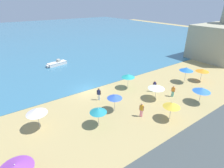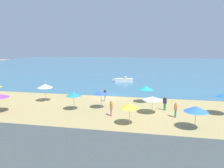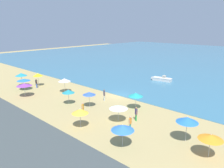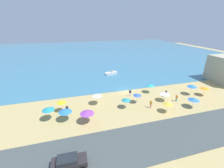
{
  "view_description": "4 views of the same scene",
  "coord_description": "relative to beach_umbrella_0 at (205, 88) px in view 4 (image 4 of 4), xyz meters",
  "views": [
    {
      "loc": [
        -10.52,
        -21.62,
        12.5
      ],
      "look_at": [
        3.35,
        -1.78,
        0.87
      ],
      "focal_mm": 28.0,
      "sensor_mm": 36.0,
      "label": 1
    },
    {
      "loc": [
        6.82,
        -32.67,
        7.83
      ],
      "look_at": [
        -0.27,
        2.63,
        1.48
      ],
      "focal_mm": 35.0,
      "sensor_mm": 36.0,
      "label": 2
    },
    {
      "loc": [
        22.81,
        -26.44,
        11.34
      ],
      "look_at": [
        -1.98,
        0.42,
        1.61
      ],
      "focal_mm": 35.0,
      "sensor_mm": 36.0,
      "label": 3
    },
    {
      "loc": [
        -13.12,
        -33.45,
        16.67
      ],
      "look_at": [
        -2.99,
        2.02,
        1.38
      ],
      "focal_mm": 24.0,
      "sensor_mm": 36.0,
      "label": 4
    }
  ],
  "objects": [
    {
      "name": "beach_umbrella_11",
      "position": [
        -35.28,
        -0.26,
        0.37
      ],
      "size": [
        2.17,
        2.17,
        2.67
      ],
      "color": "#B2B2B7",
      "rests_on": "ground_plane"
    },
    {
      "name": "bather_2",
      "position": [
        -17.52,
        4.47,
        -0.93
      ],
      "size": [
        0.47,
        0.4,
        1.83
      ],
      "color": "silver",
      "rests_on": "ground_plane"
    },
    {
      "name": "beach_umbrella_0",
      "position": [
        0.0,
        0.0,
        0.0
      ],
      "size": [
        2.15,
        2.15,
        2.25
      ],
      "color": "#B2B2B7",
      "rests_on": "ground_plane"
    },
    {
      "name": "beach_umbrella_7",
      "position": [
        -10.91,
        0.24,
        -0.13
      ],
      "size": [
        2.26,
        2.26,
        2.09
      ],
      "color": "#B2B2B7",
      "rests_on": "ground_plane"
    },
    {
      "name": "bather_1",
      "position": [
        -8.35,
        -0.69,
        -1.0
      ],
      "size": [
        0.33,
        0.54,
        1.71
      ],
      "color": "teal",
      "rests_on": "ground_plane"
    },
    {
      "name": "beach_umbrella_5",
      "position": [
        -20.37,
        -0.19,
        0.04
      ],
      "size": [
        1.86,
        1.86,
        2.31
      ],
      "color": "#B2B2B7",
      "rests_on": "ground_plane"
    },
    {
      "name": "beach_umbrella_8",
      "position": [
        -2.73,
        1.26,
        0.4
      ],
      "size": [
        2.19,
        2.19,
        2.71
      ],
      "color": "#B2B2B7",
      "rests_on": "ground_plane"
    },
    {
      "name": "skiff_nearshore",
      "position": [
        -17.42,
        21.81,
        -1.53
      ],
      "size": [
        4.49,
        2.1,
        1.2
      ],
      "color": "silver",
      "rests_on": "sea"
    },
    {
      "name": "ground_plane",
      "position": [
        -17.49,
        7.95,
        -1.96
      ],
      "size": [
        160.0,
        160.0,
        0.0
      ],
      "primitive_type": "plane",
      "color": "tan"
    },
    {
      "name": "beach_umbrella_2",
      "position": [
        -33.11,
        2.0,
        0.29
      ],
      "size": [
        1.78,
        1.78,
        2.6
      ],
      "color": "#B2B2B7",
      "rests_on": "ground_plane"
    },
    {
      "name": "beach_umbrella_10",
      "position": [
        -28.7,
        -2.89,
        0.07
      ],
      "size": [
        2.46,
        2.46,
        2.31
      ],
      "color": "#B2B2B7",
      "rests_on": "ground_plane"
    },
    {
      "name": "beach_umbrella_4",
      "position": [
        -17.25,
        1.16,
        0.05
      ],
      "size": [
        1.86,
        1.86,
        2.3
      ],
      "color": "#B2B2B7",
      "rests_on": "ground_plane"
    },
    {
      "name": "beach_umbrella_12",
      "position": [
        -32.41,
        -1.21,
        -0.03
      ],
      "size": [
        2.35,
        2.35,
        2.19
      ],
      "color": "#B2B2B7",
      "rests_on": "ground_plane"
    },
    {
      "name": "coastal_road",
      "position": [
        -17.49,
        -10.05,
        -1.93
      ],
      "size": [
        80.0,
        8.0,
        0.06
      ],
      "primitive_type": "cube",
      "color": "#3F4747",
      "rests_on": "ground_plane"
    },
    {
      "name": "beach_umbrella_9",
      "position": [
        -11.89,
        5.05,
        0.13
      ],
      "size": [
        2.04,
        2.04,
        2.41
      ],
      "color": "#B2B2B7",
      "rests_on": "ground_plane"
    },
    {
      "name": "bather_4",
      "position": [
        -9.41,
        1.85,
        -0.96
      ],
      "size": [
        0.48,
        0.39,
        1.78
      ],
      "color": "green",
      "rests_on": "ground_plane"
    },
    {
      "name": "parked_car_1",
      "position": [
        -32.04,
        -11.27,
        -1.12
      ],
      "size": [
        4.37,
        2.06,
        1.48
      ],
      "color": "#272426",
      "rests_on": "coastal_road"
    },
    {
      "name": "sea",
      "position": [
        -17.49,
        62.95,
        -1.94
      ],
      "size": [
        150.0,
        110.0,
        0.05
      ],
      "primitive_type": "cube",
      "color": "teal",
      "rests_on": "ground_plane"
    },
    {
      "name": "bather_0",
      "position": [
        -15.38,
        -1.63,
        -0.94
      ],
      "size": [
        0.39,
        0.49,
        1.82
      ],
      "color": "pink",
      "rests_on": "ground_plane"
    },
    {
      "name": "beach_umbrella_3",
      "position": [
        -13.06,
        -3.93,
        0.02
      ],
      "size": [
        1.93,
        1.93,
        2.32
      ],
      "color": "#B2B2B7",
      "rests_on": "ground_plane"
    },
    {
      "name": "beach_umbrella_1",
      "position": [
        -6.81,
        -3.84,
        0.02
      ],
      "size": [
        2.24,
        2.24,
        2.32
      ],
      "color": "#B2B2B7",
      "rests_on": "ground_plane"
    },
    {
      "name": "bather_3",
      "position": [
        -32.14,
        1.06,
        -0.97
      ],
      "size": [
        0.57,
        0.25,
        1.76
      ],
      "color": "#405EC7",
      "rests_on": "ground_plane"
    },
    {
      "name": "beach_umbrella_6",
      "position": [
        -25.83,
        3.0,
        0.28
      ],
      "size": [
        2.14,
        2.14,
        2.58
      ],
      "color": "#B2B2B7",
      "rests_on": "ground_plane"
    }
  ]
}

